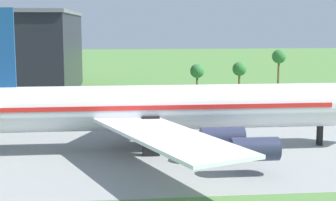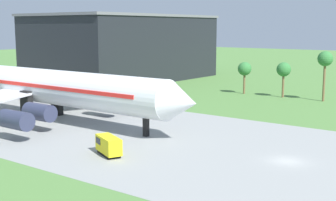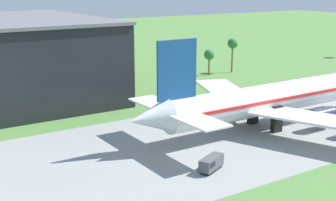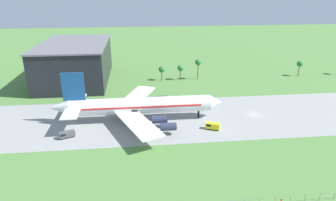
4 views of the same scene
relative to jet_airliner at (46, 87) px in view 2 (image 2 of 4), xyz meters
name	(u,v)px [view 2 (image 2 of 4)]	position (x,y,z in m)	size (l,w,h in m)	color
ground_plane	(287,161)	(49.01, 0.23, -6.28)	(600.00, 600.00, 0.00)	#517F3D
taxiway_strip	(287,161)	(49.01, 0.23, -6.27)	(320.00, 44.00, 0.02)	gray
jet_airliner	(46,87)	(0.00, 0.00, 0.00)	(69.55, 56.91, 20.85)	white
catering_van	(108,145)	(27.79, -11.79, -4.86)	(5.62, 4.04, 2.64)	black
terminal_building	(124,47)	(-34.64, 60.53, 4.54)	(36.72, 61.20, 21.61)	black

